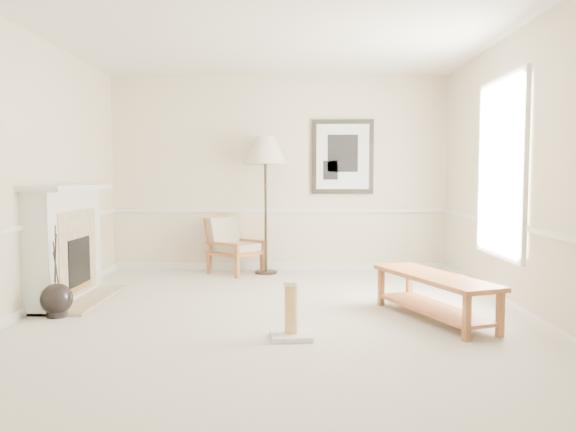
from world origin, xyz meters
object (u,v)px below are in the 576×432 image
object	(u,v)px
floor_vase	(57,300)
bench	(434,290)
floor_lamp	(266,154)
scratching_post	(291,320)
armchair	(231,243)

from	to	relation	value
floor_vase	bench	xyz separation A→B (m)	(3.75, -0.07, 0.13)
floor_lamp	scratching_post	size ratio (longest dim) A/B	3.96
armchair	floor_vase	bearing A→B (deg)	-172.53
floor_vase	scratching_post	world-z (taller)	floor_vase
floor_vase	scratching_post	bearing A→B (deg)	-16.83
floor_vase	scratching_post	xyz separation A→B (m)	(2.35, -0.71, -0.01)
floor_vase	bench	world-z (taller)	floor_vase
armchair	scratching_post	size ratio (longest dim) A/B	1.79
bench	scratching_post	size ratio (longest dim) A/B	3.25
bench	scratching_post	distance (m)	1.55
floor_lamp	bench	world-z (taller)	floor_lamp
floor_vase	floor_lamp	world-z (taller)	floor_lamp
floor_vase	floor_lamp	size ratio (longest dim) A/B	0.47
armchair	floor_lamp	size ratio (longest dim) A/B	0.45
armchair	floor_lamp	distance (m)	1.38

